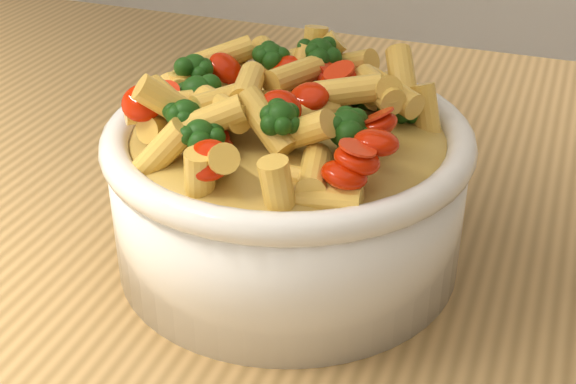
% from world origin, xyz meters
% --- Properties ---
extents(table, '(1.20, 0.80, 0.90)m').
position_xyz_m(table, '(0.00, 0.00, 0.80)').
color(table, '#AC8149').
rests_on(table, ground).
extents(serving_bowl, '(0.25, 0.25, 0.11)m').
position_xyz_m(serving_bowl, '(0.08, -0.07, 0.95)').
color(serving_bowl, white).
rests_on(serving_bowl, table).
extents(pasta_salad, '(0.19, 0.19, 0.04)m').
position_xyz_m(pasta_salad, '(0.08, -0.07, 1.02)').
color(pasta_salad, '#FFD050').
rests_on(pasta_salad, serving_bowl).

